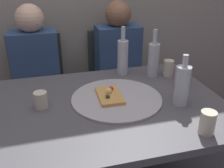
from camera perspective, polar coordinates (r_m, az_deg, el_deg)
name	(u,v)px	position (r m, az deg, el deg)	size (l,w,h in m)	color
dining_table	(101,117)	(1.46, -2.49, -7.14)	(1.37, 0.94, 0.74)	#4C4C51
pizza_tray	(117,98)	(1.47, 1.02, -3.17)	(0.51, 0.51, 0.01)	#ADADB2
pizza_slice_last	(110,95)	(1.47, -0.55, -2.41)	(0.14, 0.22, 0.05)	tan
wine_bottle	(123,56)	(1.76, 2.37, 6.05)	(0.07, 0.07, 0.33)	#B2BCC1
beer_bottle	(182,85)	(1.42, 15.14, -0.18)	(0.08, 0.08, 0.28)	#B2BCC1
water_bottle	(153,59)	(1.75, 9.08, 5.48)	(0.07, 0.07, 0.32)	#B2BCC1
tumbler_near	(168,68)	(1.80, 12.25, 3.47)	(0.07, 0.07, 0.11)	beige
wine_glass	(207,123)	(1.24, 20.19, -7.95)	(0.07, 0.07, 0.11)	beige
short_glass	(41,100)	(1.42, -15.33, -3.40)	(0.07, 0.07, 0.09)	beige
soda_can	(180,76)	(1.67, 14.74, 1.75)	(0.07, 0.07, 0.12)	pink
chair_left	(38,83)	(2.28, -15.82, 0.23)	(0.44, 0.44, 0.90)	#2D3833
chair_right	(116,75)	(2.36, 0.80, 2.06)	(0.44, 0.44, 0.90)	#2D3833
guest_in_sweater	(37,76)	(2.09, -16.18, 1.71)	(0.36, 0.56, 1.17)	navy
guest_in_beanie	(121,68)	(2.17, 1.91, 3.63)	(0.36, 0.56, 1.17)	navy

